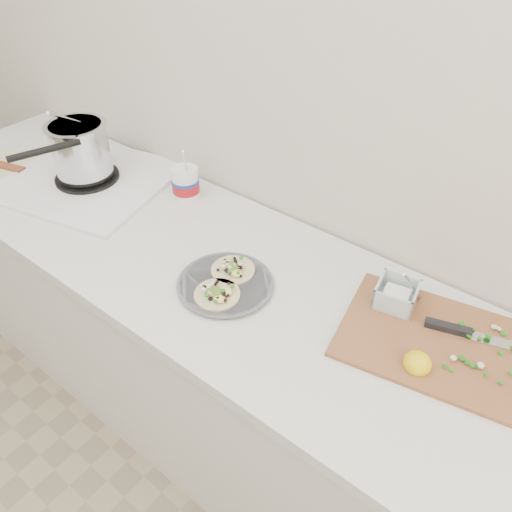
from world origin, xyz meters
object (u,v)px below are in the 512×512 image
Objects in this scene: taco_plate at (225,282)px; bacon_plate at (6,168)px; cutboard at (437,335)px; stove at (83,160)px; tub at (186,181)px.

taco_plate is 1.02× the size of bacon_plate.
cutboard reaches higher than bacon_plate.
cutboard is at bearing 17.96° from taco_plate.
tub is at bearing 9.16° from stove.
stove is 0.77m from taco_plate.
stove is at bearing 23.23° from bacon_plate.
tub is at bearing 22.87° from bacon_plate.
cutboard is at bearing -10.75° from stove.
bacon_plate is at bearing -170.17° from stove.
cutboard is (0.94, -0.09, -0.05)m from tub.
stove is 1.27× the size of cutboard.
stove is 2.50× the size of bacon_plate.
bacon_plate is at bearing -157.13° from tub.
cutboard is (0.54, 0.17, 0.00)m from taco_plate.
taco_plate is 1.08m from bacon_plate.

